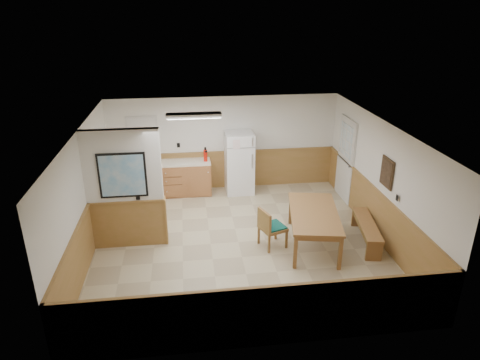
{
  "coord_description": "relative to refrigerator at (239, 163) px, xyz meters",
  "views": [
    {
      "loc": [
        -0.98,
        -7.81,
        4.69
      ],
      "look_at": [
        0.09,
        0.4,
        1.26
      ],
      "focal_mm": 32.0,
      "sensor_mm": 36.0,
      "label": 1
    }
  ],
  "objects": [
    {
      "name": "wall_painting",
      "position": [
        2.61,
        -2.93,
        0.73
      ],
      "size": [
        0.04,
        0.5,
        0.6
      ],
      "color": "#372716",
      "rests_on": "right_wall"
    },
    {
      "name": "partition_wall",
      "position": [
        -2.61,
        -2.43,
        0.42
      ],
      "size": [
        1.5,
        0.2,
        2.5
      ],
      "color": "white",
      "rests_on": "ground"
    },
    {
      "name": "dining_bench",
      "position": [
        2.31,
        -2.97,
        -0.48
      ],
      "size": [
        0.6,
        1.56,
        0.45
      ],
      "rotation": [
        0.0,
        0.0,
        -0.18
      ],
      "color": "brown",
      "rests_on": "ground"
    },
    {
      "name": "kitchen_counter",
      "position": [
        -1.57,
        0.05,
        -0.36
      ],
      "size": [
        2.2,
        0.61,
        1.0
      ],
      "color": "#A26339",
      "rests_on": "ground"
    },
    {
      "name": "wainscot_left",
      "position": [
        -3.34,
        -2.63,
        -0.32
      ],
      "size": [
        0.04,
        6.0,
        1.0
      ],
      "primitive_type": "cube",
      "color": "#9C6D3E",
      "rests_on": "ground"
    },
    {
      "name": "wainscot_back",
      "position": [
        -0.36,
        0.35,
        -0.32
      ],
      "size": [
        6.0,
        0.04,
        1.0
      ],
      "primitive_type": "cube",
      "color": "#9C6D3E",
      "rests_on": "ground"
    },
    {
      "name": "back_wall",
      "position": [
        -0.36,
        0.37,
        0.43
      ],
      "size": [
        6.0,
        0.02,
        2.5
      ],
      "primitive_type": "cube",
      "color": "white",
      "rests_on": "ground"
    },
    {
      "name": "kitchen_window",
      "position": [
        -2.46,
        0.35,
        0.73
      ],
      "size": [
        0.8,
        0.04,
        1.0
      ],
      "color": "silver",
      "rests_on": "back_wall"
    },
    {
      "name": "dining_table",
      "position": [
        1.17,
        -2.91,
        -0.16
      ],
      "size": [
        1.3,
        2.06,
        0.75
      ],
      "rotation": [
        0.0,
        0.0,
        -0.19
      ],
      "color": "brown",
      "rests_on": "ground"
    },
    {
      "name": "fluorescent_fixture",
      "position": [
        -1.16,
        -1.33,
        1.63
      ],
      "size": [
        1.2,
        0.3,
        0.09
      ],
      "color": "silver",
      "rests_on": "ceiling"
    },
    {
      "name": "refrigerator",
      "position": [
        0.0,
        0.0,
        0.0
      ],
      "size": [
        0.73,
        0.73,
        1.63
      ],
      "rotation": [
        0.0,
        0.0,
        0.02
      ],
      "color": "white",
      "rests_on": "ground"
    },
    {
      "name": "fire_extinguisher",
      "position": [
        -0.88,
        0.01,
        0.25
      ],
      "size": [
        0.12,
        0.12,
        0.38
      ],
      "rotation": [
        0.0,
        0.0,
        -0.37
      ],
      "color": "red",
      "rests_on": "kitchen_counter"
    },
    {
      "name": "right_wall",
      "position": [
        2.64,
        -2.63,
        0.43
      ],
      "size": [
        0.02,
        6.0,
        2.5
      ],
      "primitive_type": "cube",
      "color": "white",
      "rests_on": "ground"
    },
    {
      "name": "exterior_door",
      "position": [
        2.61,
        -0.73,
        0.24
      ],
      "size": [
        0.07,
        1.02,
        2.15
      ],
      "color": "silver",
      "rests_on": "ground"
    },
    {
      "name": "dining_chair",
      "position": [
        0.24,
        -2.89,
        -0.32
      ],
      "size": [
        0.78,
        0.65,
        0.85
      ],
      "rotation": [
        0.0,
        0.0,
        0.35
      ],
      "color": "brown",
      "rests_on": "ground"
    },
    {
      "name": "wainscot_right",
      "position": [
        2.62,
        -2.63,
        -0.32
      ],
      "size": [
        0.04,
        6.0,
        1.0
      ],
      "primitive_type": "cube",
      "color": "#9C6D3E",
      "rests_on": "ground"
    },
    {
      "name": "ground",
      "position": [
        -0.36,
        -2.63,
        -0.82
      ],
      "size": [
        6.0,
        6.0,
        0.0
      ],
      "primitive_type": "plane",
      "color": "#C0B08A",
      "rests_on": "ground"
    },
    {
      "name": "soap_bottle",
      "position": [
        -2.55,
        0.03,
        0.19
      ],
      "size": [
        0.09,
        0.09,
        0.22
      ],
      "primitive_type": "cylinder",
      "rotation": [
        0.0,
        0.0,
        0.34
      ],
      "color": "#178237",
      "rests_on": "kitchen_counter"
    },
    {
      "name": "left_wall",
      "position": [
        -3.36,
        -2.63,
        0.43
      ],
      "size": [
        0.02,
        6.0,
        2.5
      ],
      "primitive_type": "cube",
      "color": "white",
      "rests_on": "ground"
    },
    {
      "name": "ceiling",
      "position": [
        -0.36,
        -2.63,
        1.68
      ],
      "size": [
        6.0,
        6.0,
        0.02
      ],
      "primitive_type": "cube",
      "color": "silver",
      "rests_on": "back_wall"
    }
  ]
}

